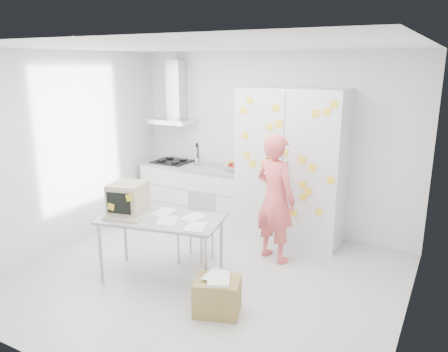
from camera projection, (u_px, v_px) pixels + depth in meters
The scene contains 10 objects.
floor at pixel (204, 278), 5.31m from camera, with size 4.50×4.00×0.02m, color silver.
walls at pixel (232, 158), 5.58m from camera, with size 4.52×4.01×2.70m.
ceiling at pixel (201, 46), 4.62m from camera, with size 4.50×4.00×0.02m, color white.
counter_run at pixel (196, 191), 7.19m from camera, with size 1.84×0.63×1.28m.
range_hood at pixel (175, 99), 7.14m from camera, with size 0.70×0.48×1.01m.
tall_cabinet at pixel (291, 166), 6.24m from camera, with size 1.50×0.68×2.20m.
person at pixel (275, 198), 5.61m from camera, with size 0.61×0.40×1.68m, color #E85A5A.
desk at pixel (140, 207), 5.20m from camera, with size 1.55×1.01×1.14m.
chair at pixel (198, 222), 5.70m from camera, with size 0.44×0.44×0.90m.
cardboard_box at pixel (217, 296), 4.53m from camera, with size 0.56×0.51×0.41m.
Camera 1 is at (2.54, -4.10, 2.54)m, focal length 35.00 mm.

